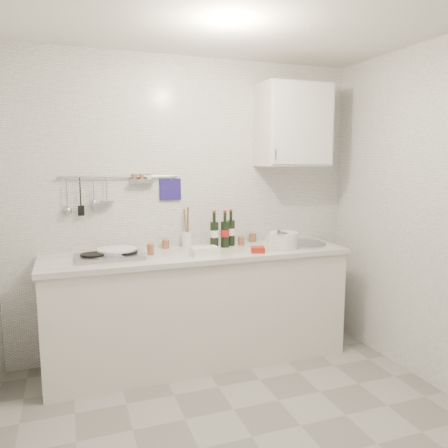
# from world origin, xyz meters

# --- Properties ---
(floor) EXTENTS (3.00, 3.00, 0.00)m
(floor) POSITION_xyz_m (0.00, 0.00, 0.00)
(floor) COLOR slate
(floor) RESTS_ON ground
(back_wall) EXTENTS (3.00, 0.02, 2.50)m
(back_wall) POSITION_xyz_m (0.00, 1.40, 1.25)
(back_wall) COLOR silver
(back_wall) RESTS_ON floor
(counter) EXTENTS (2.44, 0.64, 0.96)m
(counter) POSITION_xyz_m (0.01, 1.10, 0.43)
(counter) COLOR silver
(counter) RESTS_ON floor
(wall_rail) EXTENTS (0.98, 0.09, 0.34)m
(wall_rail) POSITION_xyz_m (-0.60, 1.37, 1.43)
(wall_rail) COLOR #93969B
(wall_rail) RESTS_ON back_wall
(wall_cabinet) EXTENTS (0.60, 0.38, 0.70)m
(wall_cabinet) POSITION_xyz_m (0.90, 1.22, 1.95)
(wall_cabinet) COLOR silver
(wall_cabinet) RESTS_ON back_wall
(plate_stack_hob) EXTENTS (0.33, 0.32, 0.05)m
(plate_stack_hob) POSITION_xyz_m (-0.65, 1.17, 0.95)
(plate_stack_hob) COLOR #494BA5
(plate_stack_hob) RESTS_ON counter
(plate_stack_sink) EXTENTS (0.33, 0.31, 0.14)m
(plate_stack_sink) POSITION_xyz_m (0.71, 1.03, 0.98)
(plate_stack_sink) COLOR white
(plate_stack_sink) RESTS_ON counter
(wine_bottles) EXTENTS (0.24, 0.13, 0.31)m
(wine_bottles) POSITION_xyz_m (0.26, 1.23, 1.07)
(wine_bottles) COLOR black
(wine_bottles) RESTS_ON counter
(butter_dish) EXTENTS (0.23, 0.14, 0.06)m
(butter_dish) POSITION_xyz_m (0.00, 0.96, 0.95)
(butter_dish) COLOR white
(butter_dish) RESTS_ON counter
(strawberry_punnet) EXTENTS (0.14, 0.14, 0.04)m
(strawberry_punnet) POSITION_xyz_m (0.44, 0.91, 0.94)
(strawberry_punnet) COLOR red
(strawberry_punnet) RESTS_ON counter
(utensil_crock) EXTENTS (0.08, 0.08, 0.34)m
(utensil_crock) POSITION_xyz_m (-0.04, 1.33, 1.00)
(utensil_crock) COLOR white
(utensil_crock) RESTS_ON counter
(jar_a) EXTENTS (0.06, 0.06, 0.08)m
(jar_a) POSITION_xyz_m (-0.22, 1.33, 0.96)
(jar_a) COLOR brown
(jar_a) RESTS_ON counter
(jar_b) EXTENTS (0.07, 0.07, 0.09)m
(jar_b) POSITION_xyz_m (0.58, 1.35, 0.96)
(jar_b) COLOR brown
(jar_b) RESTS_ON counter
(jar_c) EXTENTS (0.06, 0.06, 0.08)m
(jar_c) POSITION_xyz_m (0.43, 1.25, 0.96)
(jar_c) COLOR brown
(jar_c) RESTS_ON counter
(jar_d) EXTENTS (0.06, 0.06, 0.09)m
(jar_d) POSITION_xyz_m (-0.38, 1.12, 0.97)
(jar_d) COLOR brown
(jar_d) RESTS_ON counter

